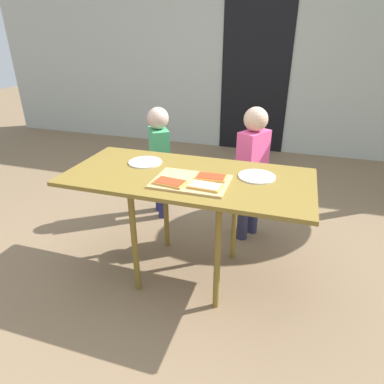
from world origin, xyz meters
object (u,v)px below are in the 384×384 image
pizza_slice_far_right (211,177)px  pizza_slice_near_left (170,182)px  plate_white_left (145,162)px  dining_table (188,184)px  child_left (160,155)px  cutting_board (191,182)px  pizza_slice_near_right (205,186)px  child_right (252,166)px  plate_white_right (257,176)px

pizza_slice_far_right → pizza_slice_near_left: (-0.21, -0.14, 0.00)m
plate_white_left → dining_table: bearing=-18.9°
pizza_slice_near_left → child_left: bearing=116.3°
pizza_slice_far_right → cutting_board: bearing=-145.9°
cutting_board → child_left: child_left is taller
pizza_slice_near_right → plate_white_left: (-0.50, 0.28, -0.02)m
dining_table → child_right: bearing=62.6°
pizza_slice_near_left → child_left: (-0.46, 0.92, -0.19)m
pizza_slice_far_right → pizza_slice_near_right: same height
dining_table → pizza_slice_near_right: (0.16, -0.17, 0.08)m
pizza_slice_near_right → dining_table: bearing=133.1°
pizza_slice_near_left → plate_white_left: bearing=134.6°
dining_table → child_left: size_ratio=1.54×
dining_table → cutting_board: 0.14m
pizza_slice_near_right → child_left: bearing=126.0°
cutting_board → child_right: (0.26, 0.71, -0.14)m
child_left → pizza_slice_near_left: bearing=-63.7°
pizza_slice_near_left → plate_white_right: size_ratio=0.87×
cutting_board → pizza_slice_near_right: pizza_slice_near_right is taller
plate_white_left → child_right: size_ratio=0.21×
pizza_slice_far_right → plate_white_left: pizza_slice_far_right is taller
pizza_slice_far_right → child_left: 1.04m
cutting_board → dining_table: bearing=117.7°
pizza_slice_near_right → plate_white_left: 0.57m
dining_table → pizza_slice_near_right: pizza_slice_near_right is taller
pizza_slice_near_left → child_left: child_left is taller
cutting_board → pizza_slice_far_right: bearing=34.1°
pizza_slice_near_left → pizza_slice_near_right: bearing=2.9°
pizza_slice_near_left → plate_white_right: bearing=30.7°
pizza_slice_far_right → plate_white_left: (-0.50, 0.15, -0.02)m
pizza_slice_near_right → plate_white_left: bearing=150.3°
dining_table → plate_white_right: 0.43m
plate_white_left → child_right: (0.66, 0.49, -0.14)m
plate_white_right → child_left: bearing=144.7°
plate_white_right → pizza_slice_far_right: bearing=-153.1°
pizza_slice_far_right → child_left: (-0.66, 0.78, -0.19)m
pizza_slice_far_right → pizza_slice_near_left: 0.25m
child_right → pizza_slice_near_right: bearing=-101.6°
pizza_slice_far_right → dining_table: bearing=167.9°
dining_table → pizza_slice_near_left: bearing=-105.5°
pizza_slice_near_right → child_right: bearing=78.4°
dining_table → plate_white_right: (0.41, 0.10, 0.07)m
cutting_board → plate_white_left: cutting_board is taller
cutting_board → plate_white_right: 0.41m
pizza_slice_near_left → plate_white_left: (-0.29, 0.30, -0.02)m
dining_table → pizza_slice_near_left: 0.20m
plate_white_left → child_right: 0.83m
plate_white_right → plate_white_left: bearing=178.4°
plate_white_right → child_left: (-0.92, 0.65, -0.17)m
pizza_slice_far_right → pizza_slice_near_right: bearing=-90.0°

